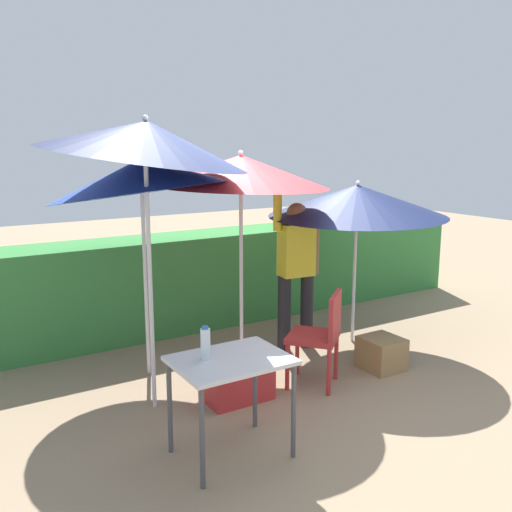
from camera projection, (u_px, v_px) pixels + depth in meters
The scene contains 12 objects.
ground_plane at pixel (272, 369), 5.65m from camera, with size 24.00×24.00×0.00m, color #9E8466.
hedge_row at pixel (196, 280), 6.96m from camera, with size 8.00×0.70×1.13m, color #38843D.
umbrella_rainbow at pixel (140, 177), 5.17m from camera, with size 1.76×1.74×2.24m.
umbrella_orange at pixel (241, 171), 5.47m from camera, with size 1.74×1.73×2.15m.
umbrella_yellow at pixel (357, 200), 6.14m from camera, with size 1.95×1.95×1.82m.
umbrella_navy at pixel (145, 140), 4.44m from camera, with size 1.70×1.68×2.55m.
person_vendor at pixel (296, 265), 6.05m from camera, with size 0.56×0.26×1.88m.
chair_plastic at pixel (321, 333), 5.17m from camera, with size 0.62×0.62×0.89m.
cooler_box at pixel (237, 378), 4.96m from camera, with size 0.57×0.38×0.38m, color red.
crate_cardboard at pixel (381, 353), 5.63m from camera, with size 0.37×0.39×0.32m, color #9E7A4C.
folding_table at pixel (231, 370), 3.98m from camera, with size 0.80×0.60×0.74m.
bottle_water at pixel (205, 343), 3.93m from camera, with size 0.07×0.07×0.24m.
Camera 1 is at (-2.94, -4.44, 2.21)m, focal length 39.76 mm.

